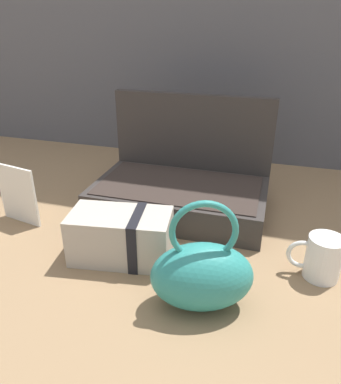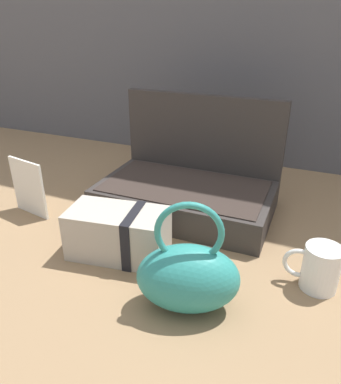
{
  "view_description": "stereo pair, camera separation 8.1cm",
  "coord_description": "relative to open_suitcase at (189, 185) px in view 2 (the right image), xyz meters",
  "views": [
    {
      "loc": [
        0.19,
        -0.72,
        0.47
      ],
      "look_at": [
        -0.02,
        -0.02,
        0.12
      ],
      "focal_mm": 34.31,
      "sensor_mm": 36.0,
      "label": 1
    },
    {
      "loc": [
        0.27,
        -0.69,
        0.47
      ],
      "look_at": [
        -0.02,
        -0.02,
        0.12
      ],
      "focal_mm": 34.31,
      "sensor_mm": 36.0,
      "label": 2
    }
  ],
  "objects": [
    {
      "name": "info_card_left",
      "position": [
        -0.37,
        -0.19,
        0.01
      ],
      "size": [
        0.12,
        0.03,
        0.15
      ],
      "primitive_type": "cube",
      "rotation": [
        0.0,
        0.0,
        -0.19
      ],
      "color": "white",
      "rests_on": "ground_plane"
    },
    {
      "name": "ground_plane",
      "position": [
        0.03,
        -0.15,
        -0.07
      ],
      "size": [
        6.0,
        6.0,
        0.0
      ],
      "primitive_type": "plane",
      "color": "#8C6D4C"
    },
    {
      "name": "open_suitcase",
      "position": [
        0.0,
        0.0,
        0.0
      ],
      "size": [
        0.44,
        0.27,
        0.29
      ],
      "color": "#332D2B",
      "rests_on": "ground_plane"
    },
    {
      "name": "cream_toiletry_bag",
      "position": [
        -0.06,
        -0.26,
        -0.01
      ],
      "size": [
        0.22,
        0.14,
        0.11
      ],
      "color": "#B2A899",
      "rests_on": "ground_plane"
    },
    {
      "name": "teal_pouch_handbag",
      "position": [
        0.13,
        -0.36,
        0.0
      ],
      "size": [
        0.2,
        0.16,
        0.21
      ],
      "color": "teal",
      "rests_on": "ground_plane"
    },
    {
      "name": "coffee_mug",
      "position": [
        0.34,
        -0.21,
        -0.02
      ],
      "size": [
        0.11,
        0.07,
        0.09
      ],
      "color": "white",
      "rests_on": "ground_plane"
    }
  ]
}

